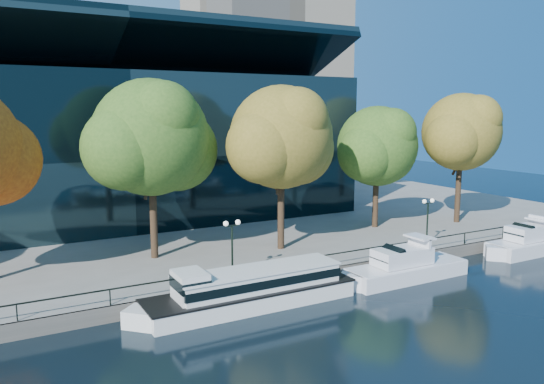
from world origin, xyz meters
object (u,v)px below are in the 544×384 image
lamp_2 (428,211)px  tree_3 (283,140)px  tour_boat (247,288)px  cruiser_near (402,267)px  tree_2 (153,140)px  cruiser_far (528,242)px  tree_5 (463,134)px  lamp_1 (232,235)px  tree_4 (379,148)px

lamp_2 → tree_3: bearing=155.8°
tour_boat → cruiser_near: bearing=-3.1°
tour_boat → tree_2: bearing=103.8°
tour_boat → tree_2: tree_2 is taller
tree_2 → lamp_2: 23.40m
tree_3 → lamp_2: (11.26, -5.06, -6.10)m
cruiser_near → lamp_2: (6.22, 3.81, 3.00)m
cruiser_far → tree_5: tree_5 is taller
cruiser_far → tour_boat: bearing=179.0°
tree_2 → tree_5: (31.22, -2.00, -0.11)m
tree_2 → tree_3: (10.03, -2.40, -0.11)m
tree_3 → lamp_1: 10.56m
tree_3 → tree_4: (12.31, 2.73, -1.26)m
tree_3 → tree_5: 21.20m
cruiser_near → tree_5: (16.16, 9.28, 9.10)m
cruiser_far → tree_3: bearing=156.2°
cruiser_far → lamp_2: lamp_2 is taller
tour_boat → tree_2: size_ratio=1.10×
cruiser_far → tree_3: size_ratio=0.73×
tree_2 → lamp_2: tree_2 is taller
tree_5 → lamp_1: tree_5 is taller
lamp_1 → lamp_2: 18.24m
tree_4 → lamp_1: bearing=-158.0°
cruiser_far → cruiser_near: bearing=-179.3°
tree_5 → lamp_2: (-9.94, -5.47, -6.10)m
cruiser_near → tree_2: (-15.07, 11.28, 9.22)m
tour_boat → tree_4: 23.80m
tree_3 → tree_5: tree_3 is taller
tree_2 → lamp_1: bearing=-67.8°
tree_3 → lamp_2: 13.77m
cruiser_near → tree_2: 20.95m
cruiser_near → tour_boat: bearing=176.9°
tree_3 → tree_5: bearing=1.1°
tree_5 → lamp_2: 12.88m
tree_5 → lamp_2: tree_5 is taller
tree_2 → tree_4: size_ratio=1.16×
tour_boat → cruiser_near: (12.46, -0.67, -0.25)m
cruiser_far → tree_5: bearing=80.7°
tree_5 → tree_4: bearing=165.3°
cruiser_far → tree_4: (-7.40, 11.43, 7.80)m
cruiser_near → tree_4: tree_4 is taller
tree_3 → tree_4: bearing=12.5°
tree_5 → cruiser_near: bearing=-150.1°
tree_2 → lamp_2: (21.29, -7.46, -6.22)m
tree_2 → tree_5: tree_2 is taller
tree_2 → lamp_1: 10.18m
cruiser_far → tree_3: 23.37m
cruiser_far → tree_4: 15.69m
tree_2 → tree_4: tree_2 is taller
tree_3 → tree_4: 12.67m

